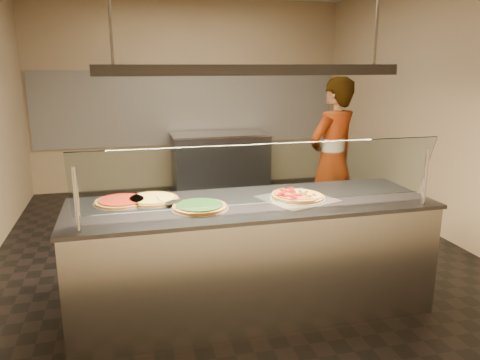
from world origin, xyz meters
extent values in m
cube|color=black|center=(0.00, 0.00, -0.01)|extent=(5.00, 6.00, 0.02)
cube|color=tan|center=(0.00, 3.01, 1.50)|extent=(5.00, 0.02, 3.00)
cube|color=tan|center=(0.00, -3.01, 1.50)|extent=(5.00, 0.02, 3.00)
cube|color=tan|center=(2.51, 0.00, 1.50)|extent=(0.02, 6.00, 3.00)
cube|color=silver|center=(0.00, 2.98, 1.30)|extent=(4.90, 0.02, 1.20)
cube|color=#B7B7BC|center=(-0.13, -1.22, 0.45)|extent=(2.85, 0.90, 0.90)
cube|color=#434349|center=(-0.13, -1.22, 0.92)|extent=(2.89, 0.94, 0.03)
cylinder|color=#B7B7BC|center=(-1.41, -1.62, 1.15)|extent=(0.03, 0.03, 0.44)
cylinder|color=#B7B7BC|center=(1.14, -1.62, 1.15)|extent=(0.03, 0.03, 0.44)
cube|color=white|center=(-0.13, -1.56, 1.23)|extent=(2.65, 0.18, 0.47)
cube|color=silver|center=(0.25, -1.23, 0.93)|extent=(0.65, 0.65, 0.01)
cylinder|color=silver|center=(0.25, -1.23, 0.94)|extent=(0.45, 0.45, 0.01)
cylinder|color=#750306|center=(0.24, -1.10, 0.99)|extent=(0.06, 0.06, 0.01)
cylinder|color=#750306|center=(0.22, -1.18, 0.99)|extent=(0.06, 0.06, 0.01)
cylinder|color=#750306|center=(0.16, -1.13, 0.99)|extent=(0.06, 0.06, 0.01)
cylinder|color=#750306|center=(0.16, -1.17, 0.99)|extent=(0.06, 0.06, 0.01)
cylinder|color=#750306|center=(0.21, -1.22, 0.99)|extent=(0.06, 0.06, 0.01)
cylinder|color=#750306|center=(0.11, -1.23, 0.99)|extent=(0.06, 0.06, 0.01)
cylinder|color=#750306|center=(0.09, -1.27, 0.99)|extent=(0.06, 0.06, 0.01)
cylinder|color=#750306|center=(0.12, -1.29, 0.99)|extent=(0.06, 0.06, 0.01)
cylinder|color=#750306|center=(0.17, -1.31, 0.99)|extent=(0.06, 0.06, 0.01)
cylinder|color=#750306|center=(0.17, -1.36, 0.99)|extent=(0.06, 0.06, 0.01)
cylinder|color=#750306|center=(0.23, -1.30, 0.99)|extent=(0.06, 0.06, 0.01)
cube|color=#19590F|center=(0.23, -1.18, 0.99)|extent=(0.02, 0.02, 0.01)
cube|color=#19590F|center=(0.15, -1.10, 0.99)|extent=(0.02, 0.01, 0.01)
cube|color=#19590F|center=(0.16, -1.16, 0.99)|extent=(0.02, 0.01, 0.01)
cube|color=#19590F|center=(0.14, -1.20, 0.99)|extent=(0.02, 0.02, 0.01)
cube|color=#19590F|center=(0.09, -1.27, 0.99)|extent=(0.02, 0.02, 0.01)
cube|color=#19590F|center=(0.20, -1.26, 0.99)|extent=(0.02, 0.02, 0.01)
sphere|color=#513014|center=(0.27, -1.33, 0.97)|extent=(0.03, 0.03, 0.03)
sphere|color=#513014|center=(0.30, -1.31, 0.97)|extent=(0.03, 0.03, 0.03)
sphere|color=#513014|center=(0.32, -1.30, 0.97)|extent=(0.03, 0.03, 0.03)
sphere|color=#513014|center=(0.30, -1.27, 0.97)|extent=(0.03, 0.03, 0.03)
sphere|color=#513014|center=(0.37, -1.28, 0.97)|extent=(0.03, 0.03, 0.03)
sphere|color=#513014|center=(0.29, -1.23, 0.97)|extent=(0.03, 0.03, 0.03)
sphere|color=#513014|center=(0.31, -1.22, 0.97)|extent=(0.03, 0.03, 0.03)
sphere|color=#513014|center=(0.35, -1.18, 0.97)|extent=(0.03, 0.03, 0.03)
sphere|color=#513014|center=(0.29, -1.20, 0.97)|extent=(0.03, 0.03, 0.03)
sphere|color=#513014|center=(0.30, -1.15, 0.97)|extent=(0.03, 0.03, 0.03)
cylinder|color=silver|center=(-0.56, -1.29, 0.93)|extent=(0.44, 0.44, 0.01)
cylinder|color=brown|center=(-0.56, -1.29, 0.95)|extent=(0.41, 0.41, 0.02)
cylinder|color=black|center=(-0.56, -1.29, 0.96)|extent=(0.36, 0.36, 0.01)
cylinder|color=silver|center=(-0.90, -0.99, 0.93)|extent=(0.44, 0.44, 0.01)
cylinder|color=brown|center=(-0.90, -0.99, 0.94)|extent=(0.41, 0.41, 0.02)
cylinder|color=gold|center=(-0.90, -0.99, 0.96)|extent=(0.36, 0.36, 0.01)
cylinder|color=silver|center=(-1.14, -0.99, 0.93)|extent=(0.44, 0.44, 0.01)
cylinder|color=brown|center=(-1.14, -0.99, 0.94)|extent=(0.41, 0.41, 0.02)
cylinder|color=#710E06|center=(-1.14, -0.99, 0.96)|extent=(0.35, 0.35, 0.01)
cube|color=#B7B7BC|center=(-0.74, -1.16, 0.96)|extent=(0.14, 0.13, 0.00)
cylinder|color=tan|center=(-0.85, -1.06, 0.96)|extent=(0.04, 0.14, 0.02)
cube|color=#434349|center=(0.40, 2.55, 0.45)|extent=(1.49, 0.70, 0.90)
cube|color=#B7B7BC|center=(0.40, 2.55, 0.92)|extent=(1.53, 0.74, 0.03)
imported|color=#3A3545|center=(1.22, 0.19, 0.93)|extent=(0.80, 0.69, 1.86)
cube|color=#434349|center=(-0.13, -1.22, 1.95)|extent=(2.30, 0.18, 0.08)
camera|label=1|loc=(-1.10, -4.64, 1.99)|focal=35.00mm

